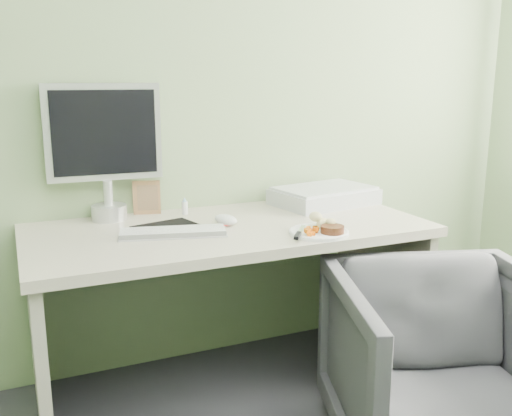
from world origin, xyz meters
name	(u,v)px	position (x,y,z in m)	size (l,w,h in m)	color
wall_back	(197,70)	(0.00, 2.00, 1.35)	(3.50, 3.50, 0.00)	gray
desk	(230,268)	(0.00, 1.62, 0.55)	(1.60, 0.75, 0.73)	#B8AB9A
plate	(319,232)	(0.27, 1.37, 0.74)	(0.23, 0.23, 0.01)	white
steak	(332,229)	(0.30, 1.32, 0.76)	(0.09, 0.09, 0.03)	black
potato_pile	(323,221)	(0.31, 1.40, 0.77)	(0.09, 0.07, 0.05)	tan
carrot_heap	(312,229)	(0.22, 1.33, 0.76)	(0.06, 0.05, 0.04)	#DB5C04
steak_knife	(299,233)	(0.16, 1.33, 0.75)	(0.13, 0.17, 0.01)	silver
mousepad	(169,227)	(-0.23, 1.68, 0.73)	(0.24, 0.21, 0.00)	black
keyboard	(173,232)	(-0.25, 1.57, 0.74)	(0.40, 0.12, 0.02)	white
computer_mouse	(226,220)	(-0.01, 1.64, 0.75)	(0.07, 0.12, 0.04)	white
photo_frame	(147,198)	(-0.26, 1.96, 0.80)	(0.12, 0.01, 0.15)	#A4694C
eyedrop_bottle	(185,207)	(-0.11, 1.89, 0.76)	(0.03, 0.03, 0.08)	white
scanner	(324,197)	(0.56, 1.82, 0.77)	(0.46, 0.31, 0.07)	#B4B6BB
monitor	(104,144)	(-0.43, 1.94, 1.05)	(0.47, 0.15, 0.57)	silver
desk_chair	(444,371)	(0.50, 0.89, 0.34)	(0.72, 0.74, 0.68)	#343439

